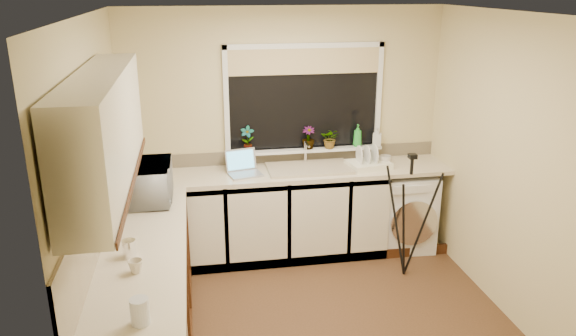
% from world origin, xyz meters
% --- Properties ---
extents(floor, '(3.20, 3.20, 0.00)m').
position_xyz_m(floor, '(0.00, 0.00, 0.00)').
color(floor, brown).
rests_on(floor, ground).
extents(ceiling, '(3.20, 3.20, 0.00)m').
position_xyz_m(ceiling, '(0.00, 0.00, 2.45)').
color(ceiling, white).
rests_on(ceiling, ground).
extents(wall_back, '(3.20, 0.00, 3.20)m').
position_xyz_m(wall_back, '(0.00, 1.50, 1.23)').
color(wall_back, beige).
rests_on(wall_back, ground).
extents(wall_front, '(3.20, 0.00, 3.20)m').
position_xyz_m(wall_front, '(0.00, -1.50, 1.23)').
color(wall_front, beige).
rests_on(wall_front, ground).
extents(wall_left, '(0.00, 3.00, 3.00)m').
position_xyz_m(wall_left, '(-1.60, 0.00, 1.23)').
color(wall_left, beige).
rests_on(wall_left, ground).
extents(wall_right, '(0.00, 3.00, 3.00)m').
position_xyz_m(wall_right, '(1.60, 0.00, 1.23)').
color(wall_right, beige).
rests_on(wall_right, ground).
extents(base_cabinet_back, '(2.55, 0.60, 0.86)m').
position_xyz_m(base_cabinet_back, '(-0.33, 1.20, 0.43)').
color(base_cabinet_back, silver).
rests_on(base_cabinet_back, floor).
extents(base_cabinet_left, '(0.54, 2.40, 0.86)m').
position_xyz_m(base_cabinet_left, '(-1.30, -0.30, 0.43)').
color(base_cabinet_left, silver).
rests_on(base_cabinet_left, floor).
extents(worktop_back, '(3.20, 0.60, 0.04)m').
position_xyz_m(worktop_back, '(0.00, 1.20, 0.88)').
color(worktop_back, beige).
rests_on(worktop_back, base_cabinet_back).
extents(worktop_left, '(0.60, 2.40, 0.04)m').
position_xyz_m(worktop_left, '(-1.30, -0.30, 0.88)').
color(worktop_left, beige).
rests_on(worktop_left, base_cabinet_left).
extents(upper_cabinet, '(0.28, 1.90, 0.70)m').
position_xyz_m(upper_cabinet, '(-1.44, -0.45, 1.80)').
color(upper_cabinet, silver).
rests_on(upper_cabinet, wall_left).
extents(splashback_left, '(0.02, 2.40, 0.45)m').
position_xyz_m(splashback_left, '(-1.59, -0.30, 1.12)').
color(splashback_left, beige).
rests_on(splashback_left, wall_left).
extents(splashback_back, '(3.20, 0.02, 0.14)m').
position_xyz_m(splashback_back, '(0.00, 1.49, 0.97)').
color(splashback_back, beige).
rests_on(splashback_back, wall_back).
extents(window_glass, '(1.50, 0.02, 1.00)m').
position_xyz_m(window_glass, '(0.20, 1.49, 1.55)').
color(window_glass, black).
rests_on(window_glass, wall_back).
extents(window_blind, '(1.50, 0.02, 0.25)m').
position_xyz_m(window_blind, '(0.20, 1.46, 1.92)').
color(window_blind, tan).
rests_on(window_blind, wall_back).
extents(windowsill, '(1.60, 0.14, 0.03)m').
position_xyz_m(windowsill, '(0.20, 1.43, 1.04)').
color(windowsill, white).
rests_on(windowsill, wall_back).
extents(sink, '(0.82, 0.46, 0.03)m').
position_xyz_m(sink, '(0.20, 1.20, 0.91)').
color(sink, tan).
rests_on(sink, worktop_back).
extents(faucet, '(0.03, 0.03, 0.24)m').
position_xyz_m(faucet, '(0.20, 1.38, 1.02)').
color(faucet, silver).
rests_on(faucet, worktop_back).
extents(washing_machine, '(0.60, 0.59, 0.81)m').
position_xyz_m(washing_machine, '(1.21, 1.18, 0.40)').
color(washing_machine, silver).
rests_on(washing_machine, floor).
extents(laptop, '(0.36, 0.34, 0.22)m').
position_xyz_m(laptop, '(-0.45, 1.20, 0.96)').
color(laptop, '#9FA0A7').
rests_on(laptop, worktop_back).
extents(kettle, '(0.14, 0.14, 0.19)m').
position_xyz_m(kettle, '(-1.25, 0.48, 0.99)').
color(kettle, silver).
rests_on(kettle, worktop_left).
extents(dish_rack, '(0.45, 0.37, 0.06)m').
position_xyz_m(dish_rack, '(0.80, 1.16, 0.93)').
color(dish_rack, white).
rests_on(dish_rack, worktop_back).
extents(tripod, '(0.64, 0.64, 1.20)m').
position_xyz_m(tripod, '(1.01, 0.58, 0.60)').
color(tripod, black).
rests_on(tripod, floor).
extents(glass_jug, '(0.10, 0.10, 0.15)m').
position_xyz_m(glass_jug, '(-1.24, -1.18, 0.98)').
color(glass_jug, silver).
rests_on(glass_jug, worktop_left).
extents(steel_jar, '(0.09, 0.09, 0.12)m').
position_xyz_m(steel_jar, '(-1.37, -0.38, 0.96)').
color(steel_jar, white).
rests_on(steel_jar, worktop_left).
extents(microwave, '(0.39, 0.58, 0.32)m').
position_xyz_m(microwave, '(-1.31, 0.65, 1.06)').
color(microwave, silver).
rests_on(microwave, worktop_left).
extents(plant_a, '(0.16, 0.13, 0.26)m').
position_xyz_m(plant_a, '(-0.38, 1.41, 1.18)').
color(plant_a, '#999999').
rests_on(plant_a, windowsill).
extents(plant_c, '(0.15, 0.15, 0.23)m').
position_xyz_m(plant_c, '(0.24, 1.42, 1.16)').
color(plant_c, '#999999').
rests_on(plant_c, windowsill).
extents(plant_d, '(0.23, 0.22, 0.21)m').
position_xyz_m(plant_d, '(0.46, 1.39, 1.15)').
color(plant_d, '#999999').
rests_on(plant_d, windowsill).
extents(soap_bottle_green, '(0.10, 0.10, 0.23)m').
position_xyz_m(soap_bottle_green, '(0.75, 1.41, 1.17)').
color(soap_bottle_green, green).
rests_on(soap_bottle_green, windowsill).
extents(soap_bottle_clear, '(0.11, 0.11, 0.19)m').
position_xyz_m(soap_bottle_clear, '(0.95, 1.39, 1.15)').
color(soap_bottle_clear, '#999999').
rests_on(soap_bottle_clear, windowsill).
extents(cup_back, '(0.16, 0.16, 0.10)m').
position_xyz_m(cup_back, '(0.98, 1.20, 0.95)').
color(cup_back, beige).
rests_on(cup_back, worktop_back).
extents(cup_left, '(0.09, 0.09, 0.09)m').
position_xyz_m(cup_left, '(-1.31, -0.61, 0.94)').
color(cup_left, beige).
rests_on(cup_left, worktop_left).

